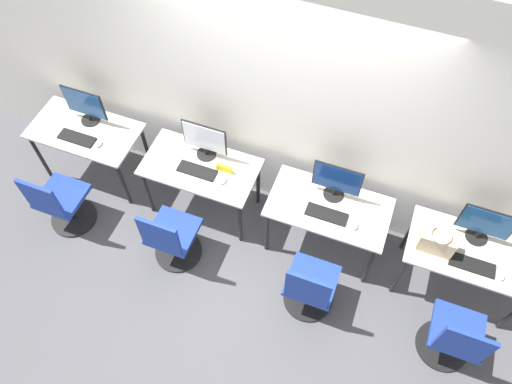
% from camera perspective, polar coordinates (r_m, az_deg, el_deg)
% --- Properties ---
extents(ground_plane, '(20.00, 20.00, 0.00)m').
position_cam_1_polar(ground_plane, '(5.21, -0.48, -6.38)').
color(ground_plane, '#4C4C51').
extents(wall_back, '(12.00, 0.05, 2.80)m').
position_cam_1_polar(wall_back, '(4.46, 2.83, 9.89)').
color(wall_back, silver).
rests_on(wall_back, ground_plane).
extents(desk_far_left, '(1.13, 0.61, 0.73)m').
position_cam_1_polar(desk_far_left, '(5.51, -18.84, 6.16)').
color(desk_far_left, '#BCB7AD').
rests_on(desk_far_left, ground_plane).
extents(monitor_far_left, '(0.45, 0.20, 0.42)m').
position_cam_1_polar(monitor_far_left, '(5.36, -18.96, 9.34)').
color(monitor_far_left, black).
rests_on(monitor_far_left, desk_far_left).
extents(keyboard_far_left, '(0.38, 0.14, 0.02)m').
position_cam_1_polar(keyboard_far_left, '(5.38, -19.80, 5.83)').
color(keyboard_far_left, black).
rests_on(keyboard_far_left, desk_far_left).
extents(mouse_far_left, '(0.06, 0.09, 0.03)m').
position_cam_1_polar(mouse_far_left, '(5.26, -17.54, 5.26)').
color(mouse_far_left, silver).
rests_on(mouse_far_left, desk_far_left).
extents(office_chair_far_left, '(0.48, 0.48, 0.90)m').
position_cam_1_polar(office_chair_far_left, '(5.41, -21.42, -1.27)').
color(office_chair_far_left, black).
rests_on(office_chair_far_left, ground_plane).
extents(desk_left, '(1.13, 0.61, 0.73)m').
position_cam_1_polar(desk_left, '(4.96, -6.33, 2.36)').
color(desk_left, '#BCB7AD').
rests_on(desk_left, ground_plane).
extents(monitor_left, '(0.45, 0.20, 0.42)m').
position_cam_1_polar(monitor_left, '(4.81, -5.88, 5.94)').
color(monitor_left, black).
rests_on(monitor_left, desk_left).
extents(keyboard_left, '(0.38, 0.14, 0.02)m').
position_cam_1_polar(keyboard_left, '(4.85, -6.76, 2.43)').
color(keyboard_left, black).
rests_on(keyboard_left, desk_left).
extents(mouse_left, '(0.06, 0.09, 0.03)m').
position_cam_1_polar(mouse_left, '(4.75, -3.81, 1.31)').
color(mouse_left, silver).
rests_on(mouse_left, desk_left).
extents(office_chair_left, '(0.48, 0.48, 0.90)m').
position_cam_1_polar(office_chair_left, '(4.90, -9.63, -5.33)').
color(office_chair_left, black).
rests_on(office_chair_left, ground_plane).
extents(desk_right, '(1.13, 0.61, 0.73)m').
position_cam_1_polar(desk_right, '(4.73, 8.23, -2.22)').
color(desk_right, '#BCB7AD').
rests_on(desk_right, ground_plane).
extents(monitor_right, '(0.45, 0.20, 0.42)m').
position_cam_1_polar(monitor_right, '(4.55, 9.20, 1.26)').
color(monitor_right, black).
rests_on(monitor_right, desk_right).
extents(keyboard_right, '(0.38, 0.14, 0.02)m').
position_cam_1_polar(keyboard_right, '(4.59, 8.05, -2.54)').
color(keyboard_right, black).
rests_on(keyboard_right, desk_right).
extents(mouse_right, '(0.06, 0.09, 0.03)m').
position_cam_1_polar(mouse_right, '(4.57, 11.21, -3.81)').
color(mouse_right, silver).
rests_on(mouse_right, desk_right).
extents(office_chair_right, '(0.48, 0.48, 0.90)m').
position_cam_1_polar(office_chair_right, '(4.64, 6.14, -10.93)').
color(office_chair_right, black).
rests_on(office_chair_right, ground_plane).
extents(desk_far_right, '(1.13, 0.61, 0.73)m').
position_cam_1_polar(desk_far_right, '(4.84, 23.27, -6.76)').
color(desk_far_right, '#BCB7AD').
rests_on(desk_far_right, ground_plane).
extents(monitor_far_right, '(0.45, 0.20, 0.42)m').
position_cam_1_polar(monitor_far_right, '(4.68, 24.75, -3.38)').
color(monitor_far_right, black).
rests_on(monitor_far_right, desk_far_right).
extents(keyboard_far_right, '(0.38, 0.14, 0.02)m').
position_cam_1_polar(keyboard_far_right, '(4.69, 23.46, -7.65)').
color(keyboard_far_right, black).
rests_on(keyboard_far_right, desk_far_right).
extents(mouse_far_right, '(0.06, 0.09, 0.03)m').
position_cam_1_polar(mouse_far_right, '(4.74, 26.24, -8.61)').
color(mouse_far_right, silver).
rests_on(mouse_far_right, desk_far_right).
extents(office_chair_far_right, '(0.48, 0.48, 0.90)m').
position_cam_1_polar(office_chair_far_right, '(4.77, 21.66, -15.36)').
color(office_chair_far_right, black).
rests_on(office_chair_far_right, ground_plane).
extents(handbag, '(0.30, 0.18, 0.25)m').
position_cam_1_polar(handbag, '(4.56, 19.98, -5.40)').
color(handbag, tan).
rests_on(handbag, desk_far_right).
extents(placard_left, '(0.16, 0.03, 0.08)m').
position_cam_1_polar(placard_left, '(4.81, -3.64, 2.69)').
color(placard_left, yellow).
rests_on(placard_left, desk_left).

